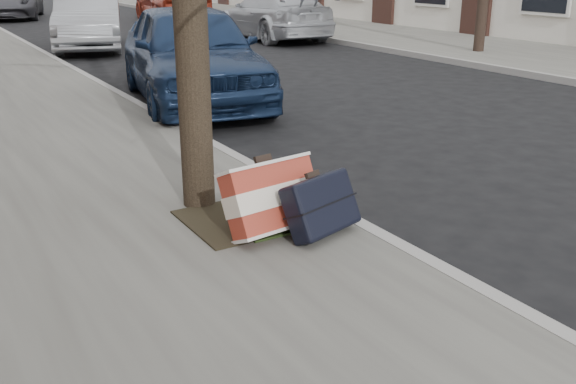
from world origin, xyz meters
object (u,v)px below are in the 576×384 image
suitcase_navy (321,204)px  car_near_mid (89,20)px  suitcase_red (272,197)px  car_near_front (192,53)px

suitcase_navy → car_near_mid: (1.69, 12.62, 0.34)m
car_near_mid → suitcase_red: bearing=-82.1°
car_near_mid → suitcase_navy: bearing=-80.7°
suitcase_red → car_near_mid: (1.97, 12.40, 0.29)m
suitcase_red → suitcase_navy: bearing=-45.5°
suitcase_navy → suitcase_red: bearing=125.9°
suitcase_red → suitcase_navy: size_ratio=1.19×
suitcase_red → suitcase_navy: (0.28, -0.22, -0.04)m
suitcase_red → car_near_front: 5.48m
car_near_front → car_near_mid: bearing=98.9°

